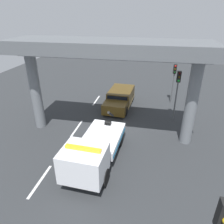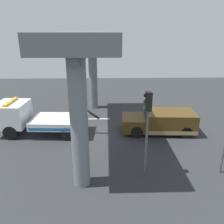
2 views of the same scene
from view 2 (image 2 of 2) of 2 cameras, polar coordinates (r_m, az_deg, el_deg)
name	(u,v)px [view 2 (image 2 of 2)]	position (r m, az deg, el deg)	size (l,w,h in m)	color
ground_plane	(93,133)	(16.56, -4.97, -5.41)	(60.00, 40.00, 0.10)	#2D3033
lane_stripe_west	(164,118)	(19.63, 13.26, -1.54)	(2.60, 0.16, 0.01)	silver
lane_stripe_mid	(94,119)	(19.01, -4.52, -1.75)	(2.60, 0.16, 0.01)	silver
lane_stripe_east	(23,120)	(20.25, -21.74, -1.80)	(2.60, 0.16, 0.01)	silver
tow_truck_white	(32,118)	(16.91, -19.66, -1.39)	(7.31, 2.70, 2.46)	white
towed_van_green	(162,122)	(16.68, 12.59, -2.53)	(5.30, 2.45, 1.58)	#4C3814
overpass_structure	(87,48)	(15.01, -6.43, 15.97)	(3.60, 13.52, 6.99)	slate
traffic_light_far	(147,116)	(10.75, 9.04, -1.13)	(0.39, 0.32, 4.41)	#515456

